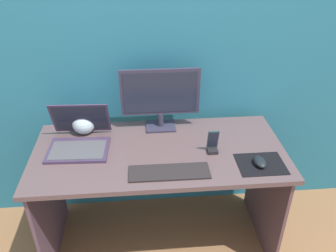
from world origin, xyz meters
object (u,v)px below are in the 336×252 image
object	(u,v)px
monitor	(160,96)
keyboard_external	(169,172)
phone_in_dock	(213,144)
laptop	(79,139)
mouse	(260,162)
fishbowl	(84,123)

from	to	relation	value
monitor	keyboard_external	bearing A→B (deg)	-88.20
phone_in_dock	laptop	bearing A→B (deg)	171.05
monitor	mouse	distance (m)	0.68
monitor	fishbowl	world-z (taller)	monitor
monitor	fishbowl	size ratio (longest dim) A/B	3.34
monitor	phone_in_dock	bearing A→B (deg)	-46.49
laptop	fishbowl	distance (m)	0.15
mouse	phone_in_dock	size ratio (longest dim) A/B	0.72
fishbowl	keyboard_external	distance (m)	0.65
fishbowl	mouse	size ratio (longest dim) A/B	1.40
fishbowl	keyboard_external	world-z (taller)	fishbowl
laptop	keyboard_external	bearing A→B (deg)	-30.31
laptop	phone_in_dock	world-z (taller)	laptop
keyboard_external	mouse	xyz separation A→B (m)	(0.48, 0.02, 0.02)
laptop	fishbowl	size ratio (longest dim) A/B	2.47
monitor	mouse	bearing A→B (deg)	-40.84
monitor	fishbowl	distance (m)	0.48
mouse	laptop	bearing A→B (deg)	161.42
phone_in_dock	monitor	bearing A→B (deg)	133.51
laptop	phone_in_dock	distance (m)	0.75
fishbowl	phone_in_dock	xyz separation A→B (m)	(0.73, -0.26, -0.02)
keyboard_external	mouse	bearing A→B (deg)	3.37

